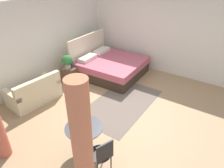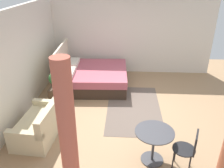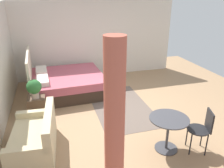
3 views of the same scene
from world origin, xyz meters
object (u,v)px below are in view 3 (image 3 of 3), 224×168
at_px(potted_plant, 34,88).
at_px(vase, 36,91).
at_px(nightstand, 37,105).
at_px(bed, 65,83).
at_px(balcony_table, 168,128).
at_px(cafe_chair_near_window, 203,127).
at_px(couch, 36,138).

xyz_separation_m(potted_plant, vase, (0.22, -0.03, -0.17)).
xyz_separation_m(nightstand, vase, (0.12, -0.02, 0.35)).
distance_m(bed, balcony_table, 3.66).
bearing_deg(cafe_chair_near_window, bed, 32.67).
bearing_deg(bed, balcony_table, -153.34).
height_order(potted_plant, vase, potted_plant).
height_order(nightstand, vase, vase).
relative_size(nightstand, potted_plant, 1.16).
xyz_separation_m(balcony_table, cafe_chair_near_window, (-0.22, -0.59, 0.04)).
bearing_deg(couch, potted_plant, 0.74).
xyz_separation_m(potted_plant, balcony_table, (-2.01, -2.44, -0.28)).
height_order(bed, vase, bed).
bearing_deg(vase, balcony_table, -132.76).
height_order(bed, balcony_table, bed).
distance_m(bed, cafe_chair_near_window, 4.14).
height_order(nightstand, potted_plant, potted_plant).
height_order(bed, couch, bed).
height_order(bed, cafe_chair_near_window, bed).
bearing_deg(bed, couch, 163.37).
bearing_deg(couch, balcony_table, -104.76).
relative_size(potted_plant, balcony_table, 0.64).
bearing_deg(potted_plant, vase, -6.81).
bearing_deg(potted_plant, nightstand, -5.35).
xyz_separation_m(bed, potted_plant, (-1.25, 0.80, 0.45)).
relative_size(couch, nightstand, 2.62).
distance_m(balcony_table, cafe_chair_near_window, 0.64).
distance_m(couch, potted_plant, 1.46).
relative_size(vase, balcony_table, 0.27).
bearing_deg(potted_plant, cafe_chair_near_window, -126.32).
relative_size(bed, couch, 1.52).
distance_m(bed, potted_plant, 1.55).
xyz_separation_m(bed, cafe_chair_near_window, (-3.48, -2.23, 0.21)).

